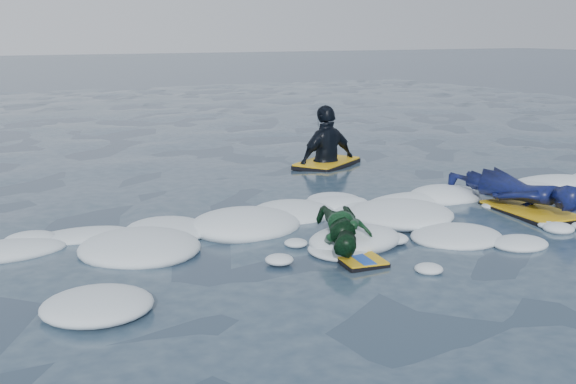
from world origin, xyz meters
name	(u,v)px	position (x,y,z in m)	size (l,w,h in m)	color
ground	(366,253)	(0.00, 0.00, 0.00)	(120.00, 120.00, 0.00)	#172238
foam_band	(315,228)	(0.00, 1.03, 0.00)	(12.00, 3.10, 0.30)	silver
prone_woman_unit	(517,192)	(2.51, 0.60, 0.24)	(0.88, 1.83, 0.46)	black
prone_child_unit	(345,233)	(-0.21, 0.05, 0.21)	(0.96, 1.21, 0.42)	black
waiting_rider_unit	(327,162)	(1.92, 4.18, 0.06)	(1.39, 1.23, 1.83)	black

